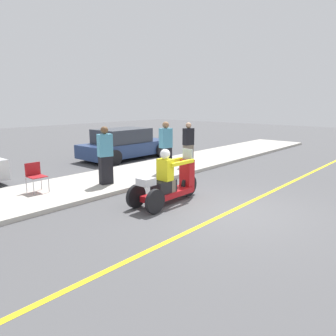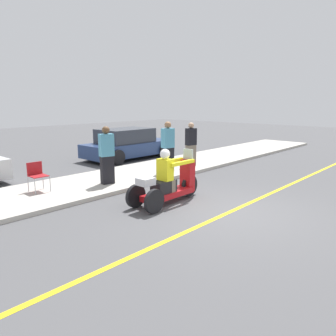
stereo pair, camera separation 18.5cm
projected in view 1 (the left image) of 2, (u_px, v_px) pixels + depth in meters
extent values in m
plane|color=#4C4C4F|center=(230.00, 212.00, 7.96)|extent=(60.00, 60.00, 0.00)
cube|color=gold|center=(220.00, 216.00, 7.61)|extent=(24.00, 0.12, 0.01)
cube|color=#B2ADA3|center=(110.00, 180.00, 10.91)|extent=(28.00, 2.80, 0.12)
cylinder|color=black|center=(189.00, 185.00, 9.26)|extent=(0.60, 0.10, 0.60)
cylinder|color=black|center=(155.00, 201.00, 7.76)|extent=(0.60, 0.10, 0.60)
cylinder|color=black|center=(136.00, 196.00, 8.19)|extent=(0.60, 0.10, 0.60)
cube|color=#AD1419|center=(168.00, 194.00, 8.61)|extent=(1.62, 0.46, 0.15)
cube|color=black|center=(164.00, 186.00, 8.44)|extent=(0.65, 0.36, 0.32)
cube|color=#AD1419|center=(187.00, 175.00, 9.12)|extent=(0.24, 0.36, 0.89)
cube|color=silver|center=(188.00, 154.00, 9.02)|extent=(0.03, 0.33, 0.30)
cube|color=silver|center=(146.00, 182.00, 7.91)|extent=(0.36, 0.36, 0.18)
cube|color=yellow|center=(165.00, 170.00, 8.39)|extent=(0.26, 0.38, 0.55)
sphere|color=white|center=(165.00, 154.00, 8.31)|extent=(0.26, 0.26, 0.26)
cube|color=#726656|center=(172.00, 186.00, 8.50)|extent=(0.14, 0.14, 0.32)
cube|color=#726656|center=(165.00, 184.00, 8.65)|extent=(0.14, 0.14, 0.32)
cube|color=yellow|center=(182.00, 163.00, 8.57)|extent=(0.91, 0.09, 0.09)
cube|color=yellow|center=(171.00, 161.00, 8.83)|extent=(0.91, 0.09, 0.09)
cube|color=#726656|center=(188.00, 155.00, 12.95)|extent=(0.41, 0.31, 0.83)
cube|color=black|center=(188.00, 137.00, 12.80)|extent=(0.45, 0.32, 0.66)
sphere|color=tan|center=(189.00, 125.00, 12.71)|extent=(0.22, 0.22, 0.22)
cube|color=black|center=(106.00, 170.00, 10.08)|extent=(0.43, 0.34, 0.86)
cube|color=#4C99B7|center=(105.00, 145.00, 9.93)|extent=(0.47, 0.36, 0.68)
sphere|color=brown|center=(104.00, 130.00, 9.84)|extent=(0.23, 0.23, 0.23)
cube|color=black|center=(166.00, 160.00, 11.81)|extent=(0.42, 0.32, 0.88)
cube|color=#4C99B7|center=(166.00, 138.00, 11.65)|extent=(0.47, 0.32, 0.70)
sphere|color=#9E704C|center=(166.00, 125.00, 11.56)|extent=(0.24, 0.24, 0.24)
cylinder|color=#A5A8AD|center=(34.00, 187.00, 8.87)|extent=(0.02, 0.02, 0.44)
cylinder|color=#A5A8AD|center=(49.00, 184.00, 9.19)|extent=(0.02, 0.02, 0.44)
cylinder|color=#A5A8AD|center=(26.00, 185.00, 9.16)|extent=(0.02, 0.02, 0.44)
cylinder|color=#A5A8AD|center=(41.00, 182.00, 9.48)|extent=(0.02, 0.02, 0.44)
cube|color=maroon|center=(37.00, 177.00, 9.13)|extent=(0.45, 0.45, 0.02)
cube|color=maroon|center=(33.00, 169.00, 9.24)|extent=(0.44, 0.04, 0.38)
cube|color=navy|center=(126.00, 148.00, 15.32)|extent=(4.38, 1.81, 0.60)
cube|color=#2D333D|center=(122.00, 136.00, 15.03)|extent=(2.41, 1.63, 0.63)
cylinder|color=black|center=(161.00, 150.00, 15.81)|extent=(0.64, 0.22, 0.64)
cylinder|color=black|center=(135.00, 147.00, 16.98)|extent=(0.64, 0.22, 0.64)
cylinder|color=black|center=(115.00, 158.00, 13.71)|extent=(0.64, 0.22, 0.64)
cylinder|color=black|center=(89.00, 153.00, 14.88)|extent=(0.64, 0.22, 0.64)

